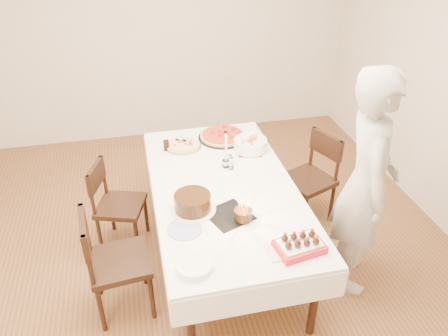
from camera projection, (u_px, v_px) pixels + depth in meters
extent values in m
plane|color=brown|center=(212.00, 256.00, 3.92)|extent=(5.00, 5.00, 0.00)
cube|color=beige|center=(169.00, 31.00, 5.26)|extent=(4.50, 0.04, 2.70)
cube|color=white|center=(224.00, 222.00, 3.74)|extent=(1.77, 2.39, 0.75)
imported|color=beige|center=(366.00, 185.00, 3.25)|extent=(0.64, 0.78, 1.84)
cylinder|color=beige|center=(183.00, 145.00, 4.07)|extent=(0.46, 0.46, 0.04)
cylinder|color=red|center=(223.00, 136.00, 4.23)|extent=(0.58, 0.58, 0.04)
cube|color=#B21E1E|center=(249.00, 152.00, 4.01)|extent=(0.24, 0.24, 0.01)
cylinder|color=white|center=(250.00, 144.00, 4.01)|extent=(0.31, 0.31, 0.10)
cylinder|color=white|center=(226.00, 150.00, 3.71)|extent=(0.09, 0.09, 0.33)
cylinder|color=black|center=(166.00, 146.00, 4.00)|extent=(0.06, 0.06, 0.10)
cylinder|color=black|center=(193.00, 203.00, 3.24)|extent=(0.45, 0.45, 0.14)
cube|color=black|center=(229.00, 215.00, 3.22)|extent=(0.39, 0.39, 0.01)
cylinder|color=#381E0F|center=(243.00, 211.00, 3.13)|extent=(0.17, 0.17, 0.14)
cube|color=beige|center=(286.00, 250.00, 2.90)|extent=(0.27, 0.19, 0.02)
cylinder|color=white|center=(194.00, 266.00, 2.75)|extent=(0.25, 0.25, 0.05)
cylinder|color=white|center=(185.00, 229.00, 3.08)|extent=(0.30, 0.30, 0.01)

